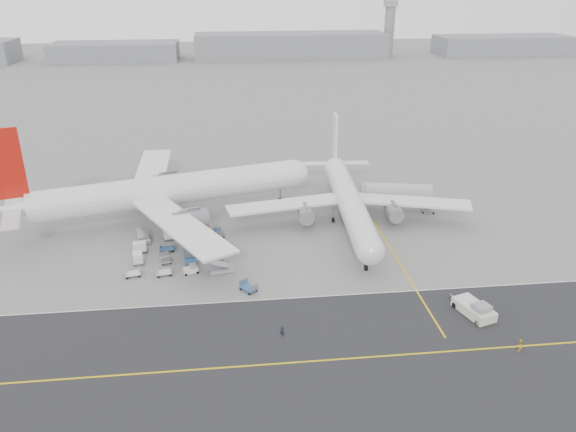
{
  "coord_description": "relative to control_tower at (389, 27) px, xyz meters",
  "views": [
    {
      "loc": [
        0.65,
        -77.42,
        47.46
      ],
      "look_at": [
        10.71,
        12.0,
        7.92
      ],
      "focal_mm": 35.0,
      "sensor_mm": 36.0,
      "label": 1
    }
  ],
  "objects": [
    {
      "name": "control_tower",
      "position": [
        0.0,
        0.0,
        0.0
      ],
      "size": [
        7.0,
        7.0,
        31.25
      ],
      "color": "gray",
      "rests_on": "ground"
    },
    {
      "name": "airliner_b",
      "position": [
        -75.51,
        -239.64,
        -11.25
      ],
      "size": [
        49.71,
        50.35,
        17.36
      ],
      "rotation": [
        0.0,
        0.0,
        -0.05
      ],
      "color": "silver",
      "rests_on": "ground"
    },
    {
      "name": "ground_crew_a",
      "position": [
        -92.82,
        -277.05,
        -15.41
      ],
      "size": [
        0.72,
        0.59,
        1.69
      ],
      "primitive_type": "imported",
      "rotation": [
        0.0,
        0.0,
        -0.34
      ],
      "color": "black",
      "rests_on": "ground"
    },
    {
      "name": "pushback_tug",
      "position": [
        -63.66,
        -274.91,
        -15.23
      ],
      "size": [
        5.02,
        8.77,
        2.49
      ],
      "rotation": [
        0.0,
        0.0,
        0.31
      ],
      "color": "beige",
      "rests_on": "ground"
    },
    {
      "name": "gse_cluster",
      "position": [
        -108.84,
        -250.54,
        -16.25
      ],
      "size": [
        25.7,
        25.04,
        2.02
      ],
      "primitive_type": null,
      "rotation": [
        0.0,
        0.0,
        0.17
      ],
      "color": "gray",
      "rests_on": "ground"
    },
    {
      "name": "jet_bridge",
      "position": [
        -63.87,
        -234.83,
        -12.1
      ],
      "size": [
        15.97,
        5.95,
        5.96
      ],
      "rotation": [
        0.0,
        0.0,
        -0.2
      ],
      "color": "gray",
      "rests_on": "ground"
    },
    {
      "name": "stray_dolly",
      "position": [
        -96.98,
        -264.22,
        -16.25
      ],
      "size": [
        3.04,
        3.23,
        1.7
      ],
      "primitive_type": null,
      "rotation": [
        0.0,
        0.0,
        0.66
      ],
      "color": "silver",
      "rests_on": "ground"
    },
    {
      "name": "ground_crew_b",
      "position": [
        -61.21,
        -283.95,
        -15.33
      ],
      "size": [
        0.97,
        0.8,
        1.84
      ],
      "primitive_type": "imported",
      "rotation": [
        0.0,
        0.0,
        3.26
      ],
      "color": "yellow",
      "rests_on": "ground"
    },
    {
      "name": "taxiway",
      "position": [
        -94.98,
        -282.98,
        -16.24
      ],
      "size": [
        220.0,
        59.0,
        0.03
      ],
      "color": "#272729",
      "rests_on": "ground"
    },
    {
      "name": "ground",
      "position": [
        -100.0,
        -265.0,
        -16.25
      ],
      "size": [
        700.0,
        700.0,
        0.0
      ],
      "primitive_type": "plane",
      "color": "gray",
      "rests_on": "ground"
    },
    {
      "name": "airliner_a",
      "position": [
        -112.61,
        -234.04,
        -9.91
      ],
      "size": [
        62.51,
        61.14,
        22.04
      ],
      "rotation": [
        0.0,
        0.0,
        1.83
      ],
      "color": "silver",
      "rests_on": "ground"
    },
    {
      "name": "horizon_buildings",
      "position": [
        -70.0,
        -5.0,
        -16.25
      ],
      "size": [
        520.0,
        28.0,
        28.0
      ],
      "primitive_type": null,
      "color": "gray",
      "rests_on": "ground"
    }
  ]
}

